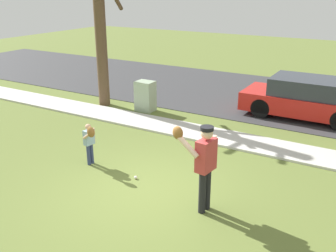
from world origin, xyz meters
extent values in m
plane|color=olive|center=(0.00, 3.50, 0.00)|extent=(48.00, 48.00, 0.00)
cube|color=beige|center=(0.00, 3.60, 0.03)|extent=(36.00, 1.20, 0.06)
cube|color=#38383A|center=(0.00, 8.60, 0.01)|extent=(36.00, 6.80, 0.02)
cylinder|color=black|center=(1.40, -0.15, 0.44)|extent=(0.14, 0.14, 0.88)
cylinder|color=black|center=(1.42, 0.02, 0.44)|extent=(0.14, 0.14, 0.88)
cube|color=#B73838|center=(1.41, -0.06, 1.19)|extent=(0.29, 0.45, 0.62)
sphere|color=beige|center=(1.41, -0.06, 1.63)|extent=(0.24, 0.24, 0.24)
cylinder|color=black|center=(1.41, -0.06, 1.72)|extent=(0.25, 0.25, 0.07)
cylinder|color=beige|center=(1.11, -0.29, 1.41)|extent=(0.55, 0.18, 0.42)
ellipsoid|color=brown|center=(0.91, -0.26, 1.60)|extent=(0.24, 0.17, 0.26)
cylinder|color=beige|center=(1.45, 0.19, 1.20)|extent=(0.10, 0.10, 0.58)
cylinder|color=navy|center=(-1.89, 0.45, 0.26)|extent=(0.08, 0.08, 0.53)
cylinder|color=navy|center=(-1.90, 0.35, 0.26)|extent=(0.08, 0.08, 0.53)
cube|color=#8CADC6|center=(-1.90, 0.40, 0.71)|extent=(0.18, 0.27, 0.37)
sphere|color=tan|center=(-1.90, 0.40, 0.98)|extent=(0.14, 0.14, 0.14)
cylinder|color=tan|center=(-1.87, 0.56, 0.72)|extent=(0.06, 0.06, 0.35)
cylinder|color=tan|center=(-1.76, 0.23, 0.85)|extent=(0.33, 0.11, 0.25)
ellipsoid|color=brown|center=(-1.64, 0.21, 0.96)|extent=(0.24, 0.17, 0.26)
sphere|color=white|center=(-0.49, 0.32, 0.04)|extent=(0.07, 0.07, 0.07)
cube|color=#9EB293|center=(-3.08, 4.66, 0.53)|extent=(0.62, 0.50, 1.05)
cylinder|color=brown|center=(-4.78, 4.50, 2.96)|extent=(0.40, 0.40, 5.91)
cube|color=red|center=(1.90, 6.70, 0.50)|extent=(4.00, 1.75, 0.60)
cube|color=#2D333D|center=(1.90, 6.70, 1.07)|extent=(2.20, 1.61, 0.55)
cylinder|color=black|center=(0.66, 7.47, 0.34)|extent=(0.64, 0.22, 0.64)
cylinder|color=black|center=(0.66, 5.94, 0.34)|extent=(0.64, 0.22, 0.64)
camera|label=1|loc=(4.04, -6.00, 4.16)|focal=40.67mm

